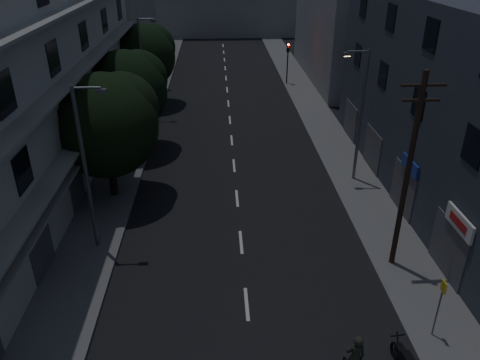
{
  "coord_description": "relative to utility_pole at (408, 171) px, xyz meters",
  "views": [
    {
      "loc": [
        -1.03,
        -8.45,
        13.51
      ],
      "look_at": [
        0.0,
        12.0,
        3.0
      ],
      "focal_mm": 35.0,
      "sensor_mm": 36.0,
      "label": 1
    }
  ],
  "objects": [
    {
      "name": "ground",
      "position": [
        -6.92,
        16.17,
        -4.87
      ],
      "size": [
        160.0,
        160.0,
        0.0
      ],
      "primitive_type": "plane",
      "color": "black",
      "rests_on": "ground"
    },
    {
      "name": "sidewalk_left",
      "position": [
        -14.42,
        16.17,
        -4.79
      ],
      "size": [
        3.0,
        90.0,
        0.15
      ],
      "primitive_type": "cube",
      "color": "#565659",
      "rests_on": "ground"
    },
    {
      "name": "sidewalk_right",
      "position": [
        0.58,
        16.17,
        -4.79
      ],
      "size": [
        3.0,
        90.0,
        0.15
      ],
      "primitive_type": "cube",
      "color": "#565659",
      "rests_on": "ground"
    },
    {
      "name": "lane_markings",
      "position": [
        -6.92,
        22.42,
        -4.86
      ],
      "size": [
        0.15,
        60.5,
        0.01
      ],
      "color": "beige",
      "rests_on": "ground"
    },
    {
      "name": "building_left",
      "position": [
        -18.9,
        9.17,
        2.13
      ],
      "size": [
        7.0,
        36.0,
        14.0
      ],
      "color": "#AEADA9",
      "rests_on": "ground"
    },
    {
      "name": "building_right",
      "position": [
        5.07,
        5.17,
        0.63
      ],
      "size": [
        6.19,
        28.0,
        11.0
      ],
      "color": "#2D303C",
      "rests_on": "ground"
    },
    {
      "name": "building_far_right",
      "position": [
        5.08,
        33.17,
        1.63
      ],
      "size": [
        6.0,
        20.0,
        13.0
      ],
      "primitive_type": "cube",
      "color": "slate",
      "rests_on": "ground"
    },
    {
      "name": "building_far_end",
      "position": [
        -6.92,
        61.17,
        0.13
      ],
      "size": [
        24.0,
        8.0,
        10.0
      ],
      "primitive_type": "cube",
      "color": "slate",
      "rests_on": "ground"
    },
    {
      "name": "tree_near",
      "position": [
        -14.08,
        7.37,
        -0.21
      ],
      "size": [
        5.84,
        5.84,
        7.2
      ],
      "color": "black",
      "rests_on": "sidewalk_left"
    },
    {
      "name": "tree_mid",
      "position": [
        -14.13,
        14.32,
        -0.37
      ],
      "size": [
        5.66,
        5.66,
        6.97
      ],
      "color": "black",
      "rests_on": "sidewalk_left"
    },
    {
      "name": "tree_far",
      "position": [
        -14.37,
        24.84,
        -0.29
      ],
      "size": [
        5.71,
        5.71,
        7.06
      ],
      "color": "black",
      "rests_on": "sidewalk_left"
    },
    {
      "name": "traffic_signal_far_right",
      "position": [
        -0.62,
        30.8,
        -1.77
      ],
      "size": [
        0.28,
        0.37,
        4.1
      ],
      "color": "black",
      "rests_on": "sidewalk_right"
    },
    {
      "name": "traffic_signal_far_left",
      "position": [
        -13.36,
        29.88,
        -1.77
      ],
      "size": [
        0.28,
        0.37,
        4.1
      ],
      "color": "black",
      "rests_on": "sidewalk_left"
    },
    {
      "name": "street_lamp_left_near",
      "position": [
        -13.88,
        2.08,
        -0.27
      ],
      "size": [
        1.51,
        0.25,
        8.0
      ],
      "color": "#595B61",
      "rests_on": "sidewalk_left"
    },
    {
      "name": "street_lamp_right",
      "position": [
        0.4,
        8.64,
        -0.27
      ],
      "size": [
        1.51,
        0.25,
        8.0
      ],
      "color": "slate",
      "rests_on": "sidewalk_right"
    },
    {
      "name": "street_lamp_left_far",
      "position": [
        -13.91,
        21.39,
        -0.27
      ],
      "size": [
        1.51,
        0.25,
        8.0
      ],
      "color": "#5C5E63",
      "rests_on": "sidewalk_left"
    },
    {
      "name": "utility_pole",
      "position": [
        0.0,
        0.0,
        0.0
      ],
      "size": [
        1.8,
        0.24,
        9.0
      ],
      "color": "black",
      "rests_on": "sidewalk_right"
    },
    {
      "name": "bus_stop_sign",
      "position": [
        0.01,
        -4.51,
        -2.98
      ],
      "size": [
        0.06,
        0.35,
        2.52
      ],
      "color": "#595B60",
      "rests_on": "sidewalk_right"
    }
  ]
}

